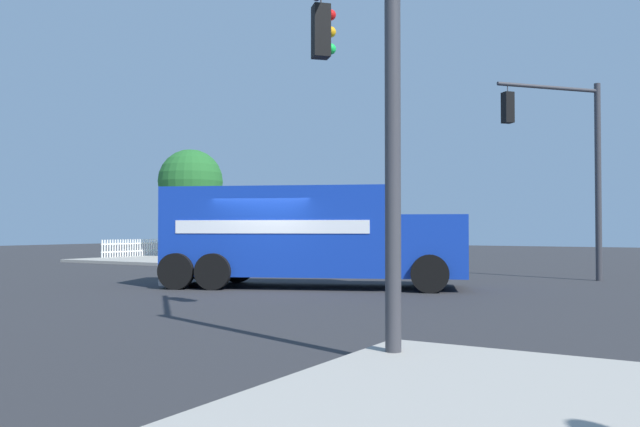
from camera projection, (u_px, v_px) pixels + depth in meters
name	position (u px, v px, depth m)	size (l,w,h in m)	color
ground_plane	(272.00, 289.00, 18.15)	(100.00, 100.00, 0.00)	#2B2B2D
sidewalk_corner_near	(215.00, 259.00, 34.72)	(10.92, 10.92, 0.14)	#9E998E
delivery_truck	(304.00, 235.00, 18.76)	(5.56, 8.75, 2.85)	#1438AD
traffic_light_primary	(362.00, 59.00, 9.43)	(2.98, 2.96, 6.05)	#38383D
traffic_light_secondary	(569.00, 151.00, 20.81)	(2.91, 2.61, 6.38)	#38383D
pedestrian_near_corner	(229.00, 239.00, 34.56)	(0.23, 0.53, 1.73)	gray
picket_fence_run	(145.00, 247.00, 37.39)	(6.22, 0.05, 0.95)	white
shade_tree_near	(191.00, 182.00, 36.42)	(3.58, 3.58, 5.96)	brown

